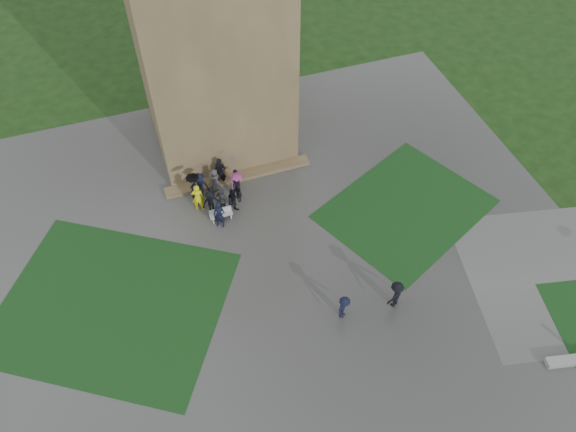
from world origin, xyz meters
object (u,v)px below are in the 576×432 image
object	(u,v)px
bench	(221,214)
pedestrian_mid	(344,308)
pedestrian_near	(396,294)
tower	(205,5)

from	to	relation	value
bench	pedestrian_mid	size ratio (longest dim) A/B	0.85
pedestrian_mid	pedestrian_near	world-z (taller)	pedestrian_near
bench	pedestrian_near	distance (m)	10.76
tower	pedestrian_near	size ratio (longest dim) A/B	10.28
bench	pedestrian_near	xyz separation A→B (m)	(6.80, -8.32, 0.49)
pedestrian_near	bench	bearing A→B (deg)	-77.49
bench	pedestrian_near	bearing A→B (deg)	-50.91
tower	bench	world-z (taller)	tower
tower	pedestrian_mid	size ratio (longest dim) A/B	11.88
pedestrian_mid	tower	bearing A→B (deg)	57.98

